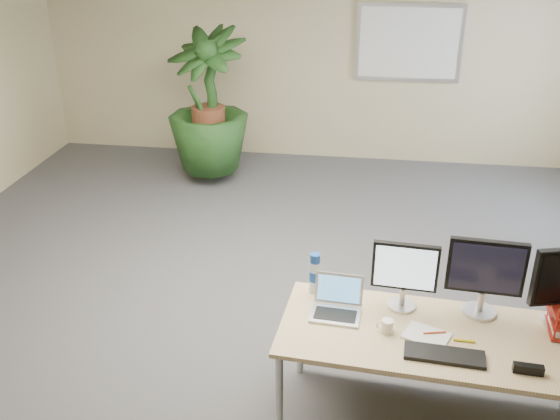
# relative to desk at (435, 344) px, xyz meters

# --- Properties ---
(floor) EXTENTS (8.00, 8.00, 0.00)m
(floor) POSITION_rel_desk_xyz_m (-1.26, 0.75, -0.57)
(floor) COLOR #48484D
(floor) RESTS_ON ground
(back_wall) EXTENTS (7.00, 0.04, 2.70)m
(back_wall) POSITION_rel_desk_xyz_m (-1.26, 4.75, 0.78)
(back_wall) COLOR #C4AF8A
(back_wall) RESTS_ON floor
(whiteboard) EXTENTS (1.30, 0.04, 0.95)m
(whiteboard) POSITION_rel_desk_xyz_m (-0.06, 4.71, 0.98)
(whiteboard) COLOR #B6B7BB
(whiteboard) RESTS_ON back_wall
(desk) EXTENTS (1.94, 0.93, 0.72)m
(desk) POSITION_rel_desk_xyz_m (0.00, 0.00, 0.00)
(desk) COLOR tan
(desk) RESTS_ON floor
(floor_plant) EXTENTS (1.09, 1.09, 1.50)m
(floor_plant) POSITION_rel_desk_xyz_m (-2.38, 3.71, 0.18)
(floor_plant) COLOR #1A3C15
(floor_plant) RESTS_ON floor
(monitor_left) EXTENTS (0.41, 0.19, 0.45)m
(monitor_left) POSITION_rel_desk_xyz_m (-0.21, 0.16, 0.41)
(monitor_left) COLOR #B9B9BE
(monitor_left) RESTS_ON desk
(monitor_right) EXTENTS (0.46, 0.21, 0.51)m
(monitor_right) POSITION_rel_desk_xyz_m (0.27, 0.16, 0.45)
(monitor_right) COLOR #B9B9BE
(monitor_right) RESTS_ON desk
(laptop) EXTENTS (0.33, 0.29, 0.22)m
(laptop) POSITION_rel_desk_xyz_m (-0.62, 0.05, 0.21)
(laptop) COLOR silver
(laptop) RESTS_ON desk
(keyboard) EXTENTS (0.46, 0.18, 0.03)m
(keyboard) POSITION_rel_desk_xyz_m (0.01, -0.31, 0.16)
(keyboard) COLOR black
(keyboard) RESTS_ON desk
(coffee_mug) EXTENTS (0.11, 0.07, 0.08)m
(coffee_mug) POSITION_rel_desk_xyz_m (-0.31, -0.12, 0.19)
(coffee_mug) COLOR white
(coffee_mug) RESTS_ON desk
(spiral_notebook) EXTENTS (0.31, 0.28, 0.01)m
(spiral_notebook) POSITION_rel_desk_xyz_m (-0.07, -0.13, 0.16)
(spiral_notebook) COLOR silver
(spiral_notebook) RESTS_ON desk
(orange_pen) EXTENTS (0.14, 0.04, 0.01)m
(orange_pen) POSITION_rel_desk_xyz_m (-0.03, -0.11, 0.17)
(orange_pen) COLOR #CA4516
(orange_pen) RESTS_ON spiral_notebook
(yellow_highlighter) EXTENTS (0.12, 0.02, 0.02)m
(yellow_highlighter) POSITION_rel_desk_xyz_m (0.14, -0.15, 0.16)
(yellow_highlighter) COLOR yellow
(yellow_highlighter) RESTS_ON desk
(water_bottle) EXTENTS (0.07, 0.07, 0.29)m
(water_bottle) POSITION_rel_desk_xyz_m (-0.78, 0.26, 0.29)
(water_bottle) COLOR silver
(water_bottle) RESTS_ON desk
(stapler) EXTENTS (0.16, 0.05, 0.05)m
(stapler) POSITION_rel_desk_xyz_m (0.45, -0.38, 0.18)
(stapler) COLOR black
(stapler) RESTS_ON desk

